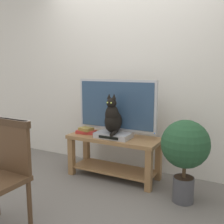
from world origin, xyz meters
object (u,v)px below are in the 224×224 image
potted_plant (185,149)px  media_box (113,135)px  book_stack (86,131)px  cat (113,118)px  tv (117,107)px  tv_stand (114,150)px

potted_plant → media_box: bearing=169.4°
book_stack → cat: bearing=-5.9°
media_box → book_stack: 0.40m
cat → book_stack: bearing=174.1°
tv → potted_plant: bearing=-18.1°
tv_stand → potted_plant: (0.90, -0.22, 0.21)m
tv_stand → cat: (0.02, -0.07, 0.41)m
tv → cat: tv is taller
cat → book_stack: cat is taller
cat → potted_plant: (0.88, -0.15, -0.20)m
cat → tv: bearing=98.8°
tv_stand → potted_plant: 0.95m
book_stack → tv: bearing=14.9°
cat → potted_plant: 0.91m
book_stack → potted_plant: bearing=-8.5°
book_stack → potted_plant: size_ratio=0.30×
book_stack → potted_plant: potted_plant is taller
tv_stand → media_box: 0.21m
tv_stand → potted_plant: size_ratio=1.34×
media_box → tv_stand: bearing=110.1°
cat → book_stack: (-0.40, 0.04, -0.21)m
tv_stand → tv: size_ratio=1.11×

